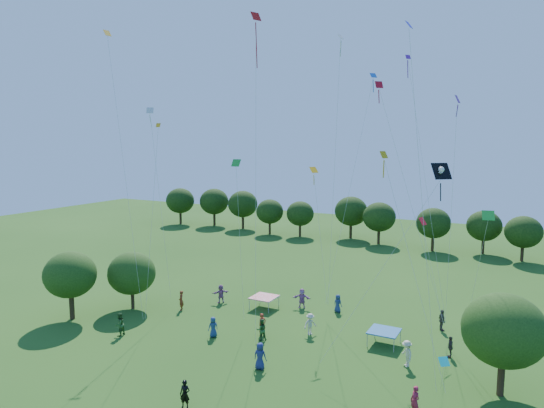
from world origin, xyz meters
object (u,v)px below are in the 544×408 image
at_px(near_tree_east, 504,330).
at_px(pirate_kite, 439,175).
at_px(red_high_kite, 256,80).
at_px(tent_red_stripe, 264,297).
at_px(tent_blue, 384,331).
at_px(near_tree_north, 132,273).
at_px(near_tree_west, 70,275).
at_px(man_in_black, 185,394).

distance_m(near_tree_east, pirate_kite, 10.08).
bearing_deg(red_high_kite, tent_red_stripe, 115.47).
bearing_deg(tent_blue, near_tree_north, -172.54).
height_order(near_tree_west, tent_red_stripe, near_tree_west).
xyz_separation_m(near_tree_north, pirate_kite, (26.47, -0.12, 9.85)).
bearing_deg(tent_blue, near_tree_east, -26.02).
relative_size(near_tree_north, tent_blue, 2.40).
bearing_deg(tent_red_stripe, man_in_black, -76.39).
relative_size(tent_blue, red_high_kite, 0.10).
distance_m(near_tree_west, near_tree_north, 5.25).
bearing_deg(near_tree_west, tent_red_stripe, 37.27).
height_order(near_tree_west, pirate_kite, pirate_kite).
bearing_deg(man_in_black, near_tree_west, 145.42).
distance_m(tent_blue, pirate_kite, 13.13).
distance_m(man_in_black, red_high_kite, 20.63).
bearing_deg(man_in_black, near_tree_east, 18.66).
relative_size(near_tree_north, near_tree_east, 0.84).
bearing_deg(near_tree_west, pirate_kite, 8.41).
height_order(near_tree_west, near_tree_north, near_tree_west).
xyz_separation_m(tent_red_stripe, red_high_kite, (3.83, -8.04, 18.43)).
distance_m(tent_red_stripe, pirate_kite, 20.80).
distance_m(near_tree_north, red_high_kite, 21.80).
bearing_deg(pirate_kite, near_tree_east, -12.32).
bearing_deg(tent_red_stripe, red_high_kite, -64.53).
relative_size(tent_red_stripe, red_high_kite, 0.10).
height_order(near_tree_west, near_tree_east, near_tree_east).
relative_size(near_tree_north, tent_red_stripe, 2.40).
height_order(near_tree_west, red_high_kite, red_high_kite).
height_order(man_in_black, red_high_kite, red_high_kite).
distance_m(tent_blue, red_high_kite, 20.80).
distance_m(near_tree_west, near_tree_east, 33.66).
bearing_deg(near_tree_north, red_high_kite, -9.02).
bearing_deg(tent_blue, pirate_kite, -38.01).
bearing_deg(near_tree_east, tent_red_stripe, 161.32).
xyz_separation_m(near_tree_west, near_tree_north, (2.74, 4.44, -0.60)).
xyz_separation_m(tent_blue, pirate_kite, (3.92, -3.07, 12.15)).
bearing_deg(tent_blue, man_in_black, -119.00).
height_order(pirate_kite, red_high_kite, red_high_kite).
relative_size(near_tree_west, tent_red_stripe, 2.70).
relative_size(tent_red_stripe, man_in_black, 1.32).
bearing_deg(near_tree_east, near_tree_north, 178.04).
height_order(near_tree_north, man_in_black, near_tree_north).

